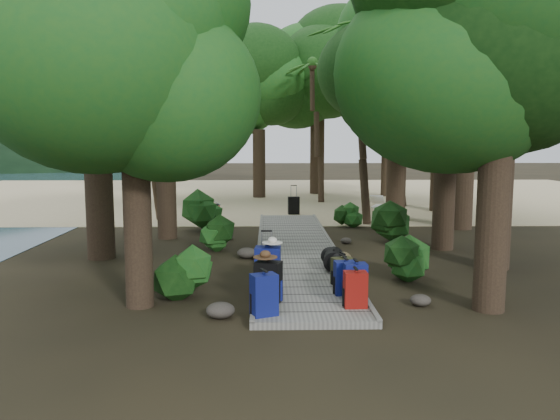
{
  "coord_description": "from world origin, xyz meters",
  "views": [
    {
      "loc": [
        -0.71,
        -12.88,
        2.8
      ],
      "look_at": [
        -0.4,
        1.53,
        1.0
      ],
      "focal_mm": 35.0,
      "sensor_mm": 36.0,
      "label": 1
    }
  ],
  "objects_px": {
    "backpack_right_d": "(342,270)",
    "kayak": "(214,206)",
    "backpack_right_b": "(355,279)",
    "sun_lounger": "(381,203)",
    "backpack_right_c": "(345,276)",
    "duffel_right_khaki": "(342,263)",
    "suitcase_on_boardwalk": "(267,269)",
    "backpack_left_a": "(264,292)",
    "backpack_left_c": "(268,265)",
    "backpack_left_b": "(268,279)",
    "backpack_right_a": "(355,287)",
    "duffel_right_black": "(334,259)",
    "lone_suitcase_on_sand": "(294,205)",
    "backpack_left_d": "(268,259)"
  },
  "relations": [
    {
      "from": "suitcase_on_boardwalk",
      "to": "kayak",
      "type": "height_order",
      "value": "suitcase_on_boardwalk"
    },
    {
      "from": "backpack_left_c",
      "to": "backpack_right_b",
      "type": "bearing_deg",
      "value": -21.39
    },
    {
      "from": "backpack_left_c",
      "to": "sun_lounger",
      "type": "bearing_deg",
      "value": 74.28
    },
    {
      "from": "backpack_right_b",
      "to": "duffel_right_black",
      "type": "bearing_deg",
      "value": 89.43
    },
    {
      "from": "backpack_left_a",
      "to": "backpack_right_b",
      "type": "bearing_deg",
      "value": 5.95
    },
    {
      "from": "backpack_right_b",
      "to": "duffel_right_black",
      "type": "relative_size",
      "value": 1.04
    },
    {
      "from": "kayak",
      "to": "backpack_right_a",
      "type": "bearing_deg",
      "value": -67.43
    },
    {
      "from": "duffel_right_black",
      "to": "sun_lounger",
      "type": "relative_size",
      "value": 0.38
    },
    {
      "from": "backpack_left_d",
      "to": "backpack_right_d",
      "type": "distance_m",
      "value": 1.68
    },
    {
      "from": "duffel_right_black",
      "to": "backpack_left_a",
      "type": "bearing_deg",
      "value": -107.35
    },
    {
      "from": "backpack_left_b",
      "to": "backpack_right_b",
      "type": "xyz_separation_m",
      "value": [
        1.49,
        0.12,
        -0.04
      ]
    },
    {
      "from": "backpack_right_d",
      "to": "kayak",
      "type": "distance_m",
      "value": 12.84
    },
    {
      "from": "backpack_left_c",
      "to": "backpack_right_c",
      "type": "bearing_deg",
      "value": -12.67
    },
    {
      "from": "backpack_right_d",
      "to": "kayak",
      "type": "xyz_separation_m",
      "value": [
        -3.63,
        12.32,
        -0.23
      ]
    },
    {
      "from": "sun_lounger",
      "to": "lone_suitcase_on_sand",
      "type": "bearing_deg",
      "value": -139.68
    },
    {
      "from": "backpack_right_c",
      "to": "duffel_right_khaki",
      "type": "bearing_deg",
      "value": 79.36
    },
    {
      "from": "backpack_right_d",
      "to": "kayak",
      "type": "relative_size",
      "value": 0.18
    },
    {
      "from": "backpack_left_d",
      "to": "backpack_right_a",
      "type": "distance_m",
      "value": 2.72
    },
    {
      "from": "backpack_left_a",
      "to": "backpack_left_d",
      "type": "relative_size",
      "value": 1.2
    },
    {
      "from": "backpack_left_c",
      "to": "backpack_right_b",
      "type": "relative_size",
      "value": 1.23
    },
    {
      "from": "duffel_right_khaki",
      "to": "suitcase_on_boardwalk",
      "type": "bearing_deg",
      "value": -162.69
    },
    {
      "from": "backpack_left_d",
      "to": "duffel_right_khaki",
      "type": "height_order",
      "value": "backpack_left_d"
    },
    {
      "from": "backpack_left_c",
      "to": "duffel_right_black",
      "type": "xyz_separation_m",
      "value": [
        1.4,
        1.5,
        -0.22
      ]
    },
    {
      "from": "backpack_right_b",
      "to": "duffel_right_khaki",
      "type": "height_order",
      "value": "backpack_right_b"
    },
    {
      "from": "suitcase_on_boardwalk",
      "to": "sun_lounger",
      "type": "distance_m",
      "value": 12.88
    },
    {
      "from": "backpack_left_c",
      "to": "lone_suitcase_on_sand",
      "type": "distance_m",
      "value": 11.16
    },
    {
      "from": "backpack_left_a",
      "to": "duffel_right_black",
      "type": "relative_size",
      "value": 1.09
    },
    {
      "from": "backpack_left_b",
      "to": "duffel_right_khaki",
      "type": "height_order",
      "value": "backpack_left_b"
    },
    {
      "from": "backpack_left_a",
      "to": "duffel_right_black",
      "type": "height_order",
      "value": "backpack_left_a"
    },
    {
      "from": "backpack_right_c",
      "to": "suitcase_on_boardwalk",
      "type": "height_order",
      "value": "backpack_right_c"
    },
    {
      "from": "backpack_right_d",
      "to": "sun_lounger",
      "type": "distance_m",
      "value": 12.52
    },
    {
      "from": "kayak",
      "to": "lone_suitcase_on_sand",
      "type": "bearing_deg",
      "value": -16.0
    },
    {
      "from": "duffel_right_khaki",
      "to": "kayak",
      "type": "xyz_separation_m",
      "value": [
        -3.76,
        11.33,
        -0.13
      ]
    },
    {
      "from": "backpack_right_a",
      "to": "suitcase_on_boardwalk",
      "type": "xyz_separation_m",
      "value": [
        -1.45,
        1.49,
        -0.04
      ]
    },
    {
      "from": "backpack_right_c",
      "to": "duffel_right_khaki",
      "type": "relative_size",
      "value": 1.14
    },
    {
      "from": "backpack_right_a",
      "to": "duffel_right_black",
      "type": "xyz_separation_m",
      "value": [
        -0.03,
        2.7,
        -0.12
      ]
    },
    {
      "from": "backpack_left_d",
      "to": "duffel_right_khaki",
      "type": "distance_m",
      "value": 1.55
    },
    {
      "from": "backpack_right_b",
      "to": "sun_lounger",
      "type": "relative_size",
      "value": 0.4
    },
    {
      "from": "backpack_left_a",
      "to": "backpack_left_c",
      "type": "relative_size",
      "value": 0.85
    },
    {
      "from": "backpack_left_b",
      "to": "duffel_right_khaki",
      "type": "relative_size",
      "value": 1.34
    },
    {
      "from": "backpack_left_d",
      "to": "sun_lounger",
      "type": "relative_size",
      "value": 0.35
    },
    {
      "from": "backpack_left_b",
      "to": "backpack_right_a",
      "type": "xyz_separation_m",
      "value": [
        1.42,
        -0.34,
        -0.06
      ]
    },
    {
      "from": "backpack_left_c",
      "to": "backpack_left_b",
      "type": "bearing_deg",
      "value": -84.33
    },
    {
      "from": "backpack_left_c",
      "to": "kayak",
      "type": "relative_size",
      "value": 0.27
    },
    {
      "from": "backpack_left_a",
      "to": "backpack_left_b",
      "type": "distance_m",
      "value": 0.73
    },
    {
      "from": "backpack_left_d",
      "to": "backpack_right_c",
      "type": "distance_m",
      "value": 2.07
    },
    {
      "from": "backpack_right_d",
      "to": "suitcase_on_boardwalk",
      "type": "height_order",
      "value": "suitcase_on_boardwalk"
    },
    {
      "from": "suitcase_on_boardwalk",
      "to": "kayak",
      "type": "xyz_separation_m",
      "value": [
        -2.2,
        12.23,
        -0.23
      ]
    },
    {
      "from": "backpack_left_a",
      "to": "suitcase_on_boardwalk",
      "type": "relative_size",
      "value": 1.25
    },
    {
      "from": "backpack_right_c",
      "to": "duffel_right_khaki",
      "type": "height_order",
      "value": "backpack_right_c"
    }
  ]
}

